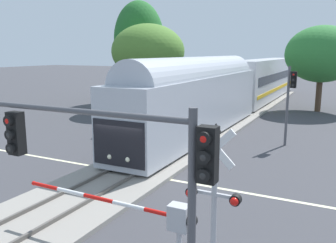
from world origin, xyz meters
TOP-DOWN VIEW (x-y plane):
  - ground_plane at (0.00, 0.00)m, footprint 220.00×220.00m
  - road_centre_stripe at (0.00, 0.00)m, footprint 44.00×0.20m
  - railway_track at (0.00, 0.00)m, footprint 4.40×80.00m
  - commuter_train at (0.00, 19.39)m, footprint 3.04×43.96m
  - crossing_gate_near at (4.75, -6.03)m, footprint 5.93×0.40m
  - crossing_signal_mast at (6.52, -6.45)m, footprint 1.36×0.44m
  - crossing_gate_far at (-4.79, 6.03)m, footprint 5.78×0.40m
  - traffic_signal_far_side at (6.01, 8.82)m, footprint 0.53×0.38m
  - traffic_signal_near_right at (5.24, -8.55)m, footprint 5.62×0.38m
  - pine_left_background at (-12.65, 21.93)m, footprint 5.70×5.70m
  - elm_centre_background at (6.56, 24.08)m, footprint 6.91×6.91m
  - oak_behind_train at (-8.57, 16.83)m, footprint 7.09×7.09m

SIDE VIEW (x-z plane):
  - ground_plane at x=0.00m, z-range 0.00..0.00m
  - road_centre_stripe at x=0.00m, z-range 0.00..0.01m
  - railway_track at x=0.00m, z-range -0.06..0.26m
  - crossing_gate_near at x=4.75m, z-range 0.49..2.29m
  - crossing_gate_far at x=-4.79m, z-range 0.51..2.31m
  - crossing_signal_mast at x=6.52m, z-range 0.46..4.64m
  - commuter_train at x=0.00m, z-range 0.21..5.37m
  - traffic_signal_far_side at x=6.01m, z-range 0.85..5.78m
  - traffic_signal_near_right at x=5.24m, z-range 1.25..6.11m
  - elm_centre_background at x=6.56m, z-range 1.41..9.73m
  - oak_behind_train at x=-8.57m, z-range 1.58..10.06m
  - pine_left_background at x=-12.65m, z-range 1.32..12.79m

